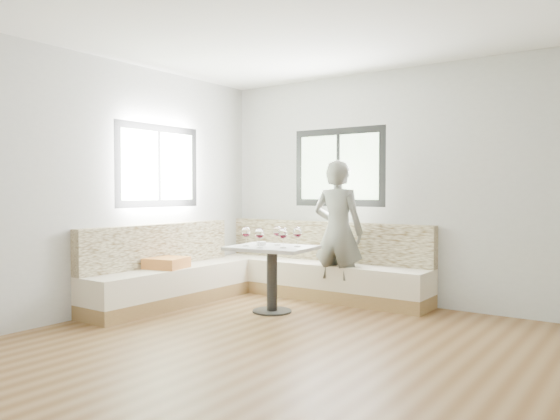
# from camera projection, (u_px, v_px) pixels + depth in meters

# --- Properties ---
(room) EXTENTS (5.01, 5.01, 2.81)m
(room) POSITION_uv_depth(u_px,v_px,m) (282.00, 183.00, 4.53)
(room) COLOR brown
(room) RESTS_ON ground
(banquette) EXTENTS (2.90, 2.80, 0.95)m
(banquette) POSITION_uv_depth(u_px,v_px,m) (254.00, 273.00, 6.70)
(banquette) COLOR olive
(banquette) RESTS_ON ground
(table) EXTENTS (0.97, 0.80, 0.73)m
(table) POSITION_uv_depth(u_px,v_px,m) (272.00, 263.00, 6.05)
(table) COLOR black
(table) RESTS_ON ground
(person) EXTENTS (0.66, 0.47, 1.71)m
(person) POSITION_uv_depth(u_px,v_px,m) (338.00, 232.00, 6.52)
(person) COLOR #63645A
(person) RESTS_ON ground
(olive_ramekin) EXTENTS (0.11, 0.11, 0.04)m
(olive_ramekin) POSITION_uv_depth(u_px,v_px,m) (261.00, 243.00, 6.14)
(olive_ramekin) COLOR white
(olive_ramekin) RESTS_ON table
(wine_glass_a) EXTENTS (0.10, 0.10, 0.22)m
(wine_glass_a) POSITION_uv_depth(u_px,v_px,m) (246.00, 232.00, 6.05)
(wine_glass_a) COLOR white
(wine_glass_a) RESTS_ON table
(wine_glass_b) EXTENTS (0.10, 0.10, 0.22)m
(wine_glass_b) POSITION_uv_depth(u_px,v_px,m) (260.00, 234.00, 5.85)
(wine_glass_b) COLOR white
(wine_glass_b) RESTS_ON table
(wine_glass_c) EXTENTS (0.10, 0.10, 0.22)m
(wine_glass_c) POSITION_uv_depth(u_px,v_px,m) (283.00, 234.00, 5.85)
(wine_glass_c) COLOR white
(wine_glass_c) RESTS_ON table
(wine_glass_d) EXTENTS (0.10, 0.10, 0.22)m
(wine_glass_d) POSITION_uv_depth(u_px,v_px,m) (277.00, 232.00, 6.16)
(wine_glass_d) COLOR white
(wine_glass_d) RESTS_ON table
(wine_glass_e) EXTENTS (0.10, 0.10, 0.22)m
(wine_glass_e) POSITION_uv_depth(u_px,v_px,m) (297.00, 233.00, 5.98)
(wine_glass_e) COLOR white
(wine_glass_e) RESTS_ON table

